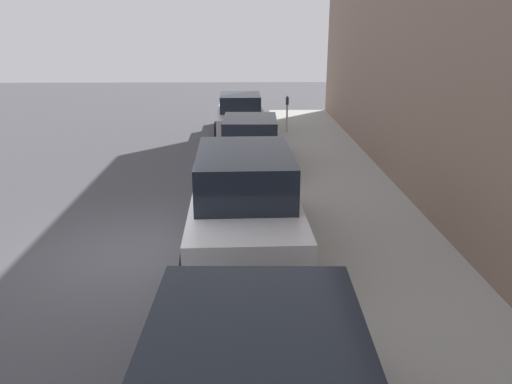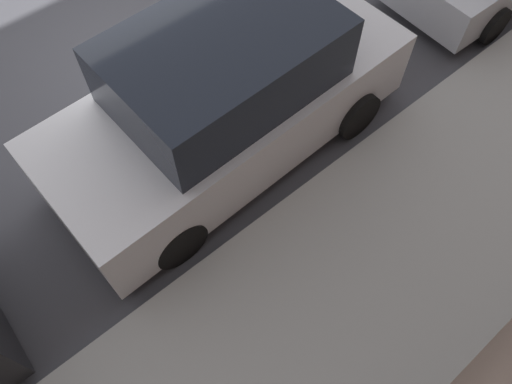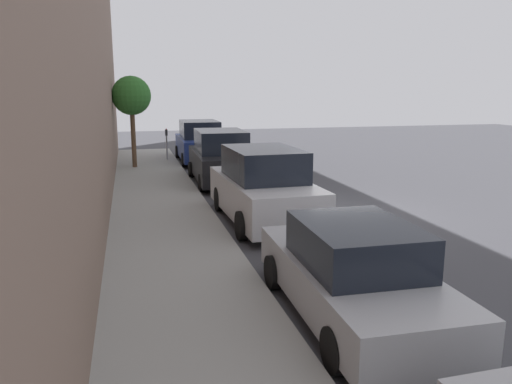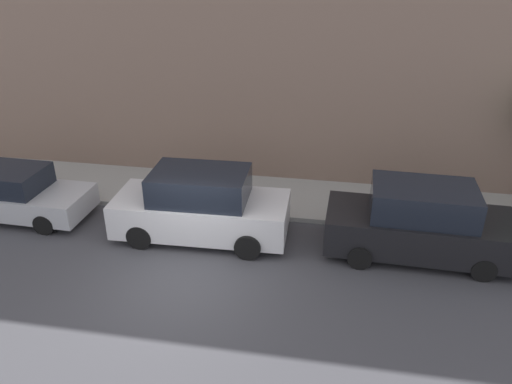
% 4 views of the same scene
% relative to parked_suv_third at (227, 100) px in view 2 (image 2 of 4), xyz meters
% --- Properties ---
extents(ground_plane, '(60.00, 60.00, 0.00)m').
position_rel_parked_suv_third_xyz_m(ground_plane, '(-2.29, -0.11, -0.93)').
color(ground_plane, '#424247').
extents(sidewalk, '(2.79, 32.00, 0.15)m').
position_rel_parked_suv_third_xyz_m(sidewalk, '(2.61, -0.11, -0.86)').
color(sidewalk, '#9E9E99').
rests_on(sidewalk, ground_plane).
extents(parked_suv_third, '(2.10, 4.85, 1.98)m').
position_rel_parked_suv_third_xyz_m(parked_suv_third, '(0.00, 0.00, 0.00)').
color(parked_suv_third, silver).
rests_on(parked_suv_third, ground_plane).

